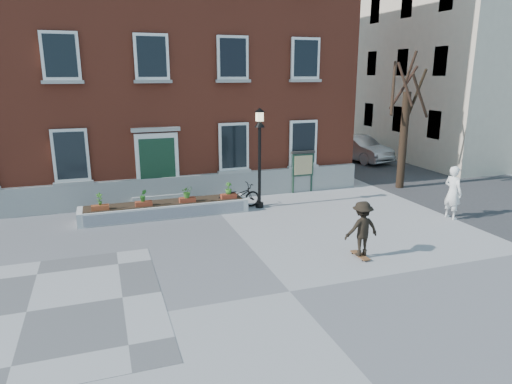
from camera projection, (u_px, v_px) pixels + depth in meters
name	position (u px, v px, depth m)	size (l,w,h in m)	color
ground	(290.00, 291.00, 11.22)	(100.00, 100.00, 0.00)	gray
checker_patch	(26.00, 312.00, 10.25)	(6.00, 6.00, 0.01)	#535355
bicycle	(238.00, 196.00, 17.96)	(0.65, 1.88, 0.99)	black
parked_car	(358.00, 148.00, 27.72)	(1.61, 4.63, 1.52)	#B2B4B7
bystander	(453.00, 193.00, 16.62)	(0.72, 0.47, 1.97)	white
brick_building	(139.00, 49.00, 21.78)	(18.40, 10.85, 12.60)	brown
planter_assembly	(166.00, 208.00, 17.08)	(6.20, 1.12, 1.15)	silver
bare_tree	(404.00, 128.00, 20.68)	(1.83, 1.83, 6.16)	black
side_street	(412.00, 47.00, 33.20)	(15.20, 36.00, 14.50)	#3C3C3E
lamp_post	(260.00, 144.00, 17.59)	(0.40, 0.40, 3.93)	black
notice_board	(303.00, 165.00, 20.25)	(1.10, 0.16, 1.87)	#193321
skateboarder	(362.00, 229.00, 13.08)	(1.05, 0.78, 1.69)	brown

